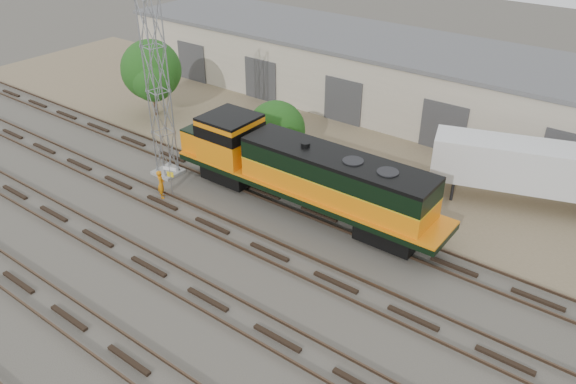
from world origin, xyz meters
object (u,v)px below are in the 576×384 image
Objects in this scene: locomotive at (300,172)px; worker at (161,184)px; semi_trailer at (550,171)px; signal_tower at (159,95)px.

locomotive reaches higher than worker.
locomotive is at bearing -112.37° from worker.
semi_trailer is (11.11, 8.44, 0.01)m from locomotive.
worker is at bearing -163.91° from semi_trailer.
locomotive is 13.95m from semi_trailer.
locomotive reaches higher than semi_trailer.
semi_trailer is (18.35, 12.39, 1.49)m from worker.
signal_tower is 22.87m from semi_trailer.
signal_tower is (-9.19, -1.70, 2.92)m from locomotive.
locomotive is 9.67× the size of worker.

